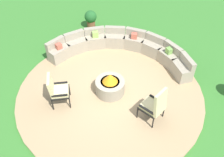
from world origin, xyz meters
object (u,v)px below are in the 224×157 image
Objects in this scene: lounge_chair_front_left at (57,89)px; lounge_chair_front_right at (155,105)px; potted_plant_2 at (91,18)px; curved_stone_bench at (122,48)px; fire_pit at (110,85)px.

lounge_chair_front_right is at bearing 69.23° from lounge_chair_front_left.
curved_stone_bench is at bearing -40.40° from potted_plant_2.
potted_plant_2 is at bearing 64.16° from lounge_chair_front_right.
curved_stone_bench is 3.03m from lounge_chair_front_right.
lounge_chair_front_right reaches higher than potted_plant_2.
fire_pit is at bearing 97.52° from lounge_chair_front_left.
potted_plant_2 is (-0.57, 4.23, -0.16)m from lounge_chair_front_left.
curved_stone_bench is 2.28m from potted_plant_2.
fire_pit is 0.88× the size of lounge_chair_front_left.
curved_stone_bench is 3.00m from lounge_chair_front_left.
lounge_chair_front_left is at bearing -112.95° from curved_stone_bench.
lounge_chair_front_right reaches higher than lounge_chair_front_left.
lounge_chair_front_right is 5.24m from potted_plant_2.
lounge_chair_front_right is at bearing -57.77° from curved_stone_bench.
lounge_chair_front_right is (1.61, -2.55, 0.27)m from curved_stone_bench.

